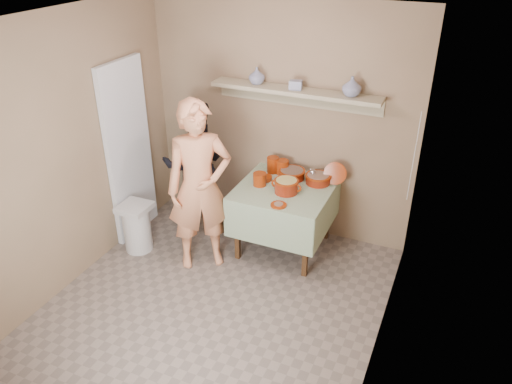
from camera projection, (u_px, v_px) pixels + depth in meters
The scene contains 22 objects.
ground at pixel (209, 313), 4.66m from camera, with size 3.50×3.50×0.00m, color #75665C.
tile_panel at pixel (129, 152), 5.46m from camera, with size 0.06×0.70×2.00m, color silver.
plate_stack_a at pixel (273, 165), 5.52m from camera, with size 0.13×0.13×0.18m, color maroon.
plate_stack_b at pixel (282, 167), 5.48m from camera, with size 0.14×0.14×0.16m, color maroon.
bowl_stack at pixel (260, 179), 5.25m from camera, with size 0.14×0.14×0.14m, color maroon.
empty_bowl at pixel (265, 178), 5.38m from camera, with size 0.15×0.15×0.05m, color maroon.
propped_lid at pixel (335, 173), 5.26m from camera, with size 0.24×0.24×0.02m, color maroon.
vase_right at pixel (352, 86), 4.82m from camera, with size 0.19×0.19×0.19m, color navy.
vase_left at pixel (257, 76), 5.19m from camera, with size 0.17×0.17×0.17m, color navy.
ceramic_box at pixel (296, 85), 5.04m from camera, with size 0.13×0.09×0.09m, color navy.
person_cook at pixel (200, 187), 4.95m from camera, with size 0.65×0.43×1.80m, color #DF8C60.
person_helper at pixel (195, 166), 5.69m from camera, with size 0.75×0.58×1.53m, color black.
room_shell at pixel (200, 156), 3.89m from camera, with size 3.04×3.54×2.62m.
serving_table at pixel (285, 197), 5.30m from camera, with size 0.97×0.97×0.76m.
cazuela_meat_a at pixel (292, 173), 5.40m from camera, with size 0.30×0.30×0.10m.
cazuela_meat_b at pixel (318, 178), 5.30m from camera, with size 0.28×0.28×0.10m.
ladle at pixel (313, 173), 5.30m from camera, with size 0.08×0.26×0.19m.
cazuela_rice at pixel (286, 185), 5.11m from camera, with size 0.33×0.25×0.14m.
front_plate at pixel (279, 205), 4.90m from camera, with size 0.16×0.16×0.03m.
wall_shelf at pixel (296, 93), 5.12m from camera, with size 1.80×0.25×0.21m.
trash_bin at pixel (137, 227), 5.45m from camera, with size 0.32×0.32×0.56m.
electrical_cord at pixel (414, 157), 4.74m from camera, with size 0.01×0.05×0.90m.
Camera 1 is at (1.83, -3.07, 3.23)m, focal length 35.00 mm.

